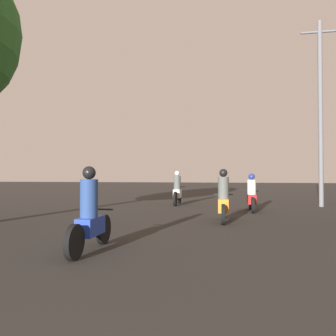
{
  "coord_description": "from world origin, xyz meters",
  "views": [
    {
      "loc": [
        0.36,
        0.36,
        1.41
      ],
      "look_at": [
        -2.83,
        18.08,
        1.78
      ],
      "focal_mm": 35.0,
      "sensor_mm": 36.0,
      "label": 1
    }
  ],
  "objects_px": {
    "motorcycle_blue": "(90,217)",
    "motorcycle_red": "(252,196)",
    "motorcycle_white": "(177,191)",
    "motorcycle_orange": "(223,201)",
    "utility_pole_far": "(320,109)"
  },
  "relations": [
    {
      "from": "motorcycle_red",
      "to": "motorcycle_white",
      "type": "xyz_separation_m",
      "value": [
        -3.23,
        2.22,
        0.06
      ]
    },
    {
      "from": "motorcycle_blue",
      "to": "utility_pole_far",
      "type": "height_order",
      "value": "utility_pole_far"
    },
    {
      "from": "motorcycle_orange",
      "to": "motorcycle_red",
      "type": "xyz_separation_m",
      "value": [
        1.04,
        3.04,
        -0.05
      ]
    },
    {
      "from": "motorcycle_blue",
      "to": "motorcycle_red",
      "type": "height_order",
      "value": "motorcycle_blue"
    },
    {
      "from": "motorcycle_orange",
      "to": "utility_pole_far",
      "type": "xyz_separation_m",
      "value": [
        4.19,
        5.41,
        3.67
      ]
    },
    {
      "from": "motorcycle_red",
      "to": "motorcycle_orange",
      "type": "bearing_deg",
      "value": -108.2
    },
    {
      "from": "motorcycle_blue",
      "to": "utility_pole_far",
      "type": "relative_size",
      "value": 0.23
    },
    {
      "from": "motorcycle_white",
      "to": "motorcycle_blue",
      "type": "bearing_deg",
      "value": -86.92
    },
    {
      "from": "motorcycle_red",
      "to": "motorcycle_white",
      "type": "bearing_deg",
      "value": 146.16
    },
    {
      "from": "motorcycle_blue",
      "to": "motorcycle_red",
      "type": "xyz_separation_m",
      "value": [
        3.41,
        7.34,
        -0.05
      ]
    },
    {
      "from": "motorcycle_blue",
      "to": "utility_pole_far",
      "type": "distance_m",
      "value": 12.28
    },
    {
      "from": "motorcycle_blue",
      "to": "motorcycle_orange",
      "type": "xyz_separation_m",
      "value": [
        2.37,
        4.3,
        -0.0
      ]
    },
    {
      "from": "motorcycle_white",
      "to": "utility_pole_far",
      "type": "distance_m",
      "value": 7.35
    },
    {
      "from": "motorcycle_red",
      "to": "utility_pole_far",
      "type": "distance_m",
      "value": 5.42
    },
    {
      "from": "motorcycle_blue",
      "to": "motorcycle_white",
      "type": "xyz_separation_m",
      "value": [
        0.18,
        9.56,
        0.01
      ]
    }
  ]
}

